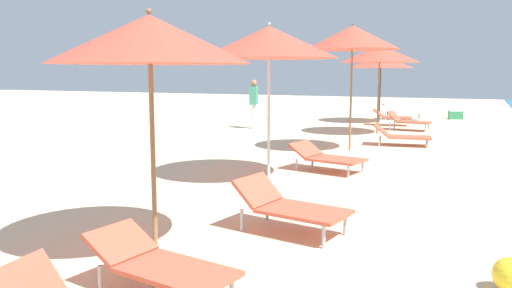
# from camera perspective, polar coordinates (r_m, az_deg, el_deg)

# --- Properties ---
(umbrella_third) EXTENTS (2.03, 2.03, 2.47)m
(umbrella_third) POSITION_cam_1_polar(r_m,az_deg,el_deg) (5.26, -11.82, 11.37)
(umbrella_third) COLOR olive
(umbrella_third) RESTS_ON ground
(lounger_third_shoreside) EXTENTS (1.38, 0.88, 0.60)m
(lounger_third_shoreside) POSITION_cam_1_polar(r_m,az_deg,el_deg) (5.93, 3.80, -6.87)
(lounger_third_shoreside) COLOR #D8593F
(lounger_third_shoreside) RESTS_ON ground
(lounger_third_inland) EXTENTS (1.40, 0.78, 0.49)m
(lounger_third_inland) POSITION_cam_1_polar(r_m,az_deg,el_deg) (4.42, -10.74, -12.96)
(lounger_third_inland) COLOR #D8593F
(lounger_third_inland) RESTS_ON ground
(umbrella_fourth) EXTENTS (2.34, 2.34, 2.67)m
(umbrella_fourth) POSITION_cam_1_polar(r_m,az_deg,el_deg) (8.74, 1.47, 11.30)
(umbrella_fourth) COLOR silver
(umbrella_fourth) RESTS_ON ground
(lounger_fourth_shoreside) EXTENTS (1.46, 0.98, 0.51)m
(lounger_fourth_shoreside) POSITION_cam_1_polar(r_m,az_deg,el_deg) (9.60, 7.96, -1.41)
(lounger_fourth_shoreside) COLOR #D8593F
(lounger_fourth_shoreside) RESTS_ON ground
(umbrella_fifth) EXTENTS (2.17, 2.17, 2.96)m
(umbrella_fifth) POSITION_cam_1_polar(r_m,az_deg,el_deg) (12.16, 10.74, 11.61)
(umbrella_fifth) COLOR olive
(umbrella_fifth) RESTS_ON ground
(lounger_fifth_shoreside) EXTENTS (1.47, 0.85, 0.53)m
(lounger_fifth_shoreside) POSITION_cam_1_polar(r_m,az_deg,el_deg) (13.30, 15.94, 0.95)
(lounger_fifth_shoreside) COLOR #D8593F
(lounger_fifth_shoreside) RESTS_ON ground
(umbrella_sixth) EXTENTS (2.32, 2.32, 2.68)m
(umbrella_sixth) POSITION_cam_1_polar(r_m,az_deg,el_deg) (15.60, 13.67, 9.78)
(umbrella_sixth) COLOR olive
(umbrella_sixth) RESTS_ON ground
(lounger_sixth_shoreside) EXTENTS (1.36, 0.80, 0.60)m
(lounger_sixth_shoreside) POSITION_cam_1_polar(r_m,az_deg,el_deg) (16.80, 16.67, 2.53)
(lounger_sixth_shoreside) COLOR #D8593F
(lounger_sixth_shoreside) RESTS_ON ground
(umbrella_farthest) EXTENTS (2.34, 2.34, 2.46)m
(umbrella_farthest) POSITION_cam_1_polar(r_m,az_deg,el_deg) (19.20, 13.81, 8.89)
(umbrella_farthest) COLOR #4C4C51
(umbrella_farthest) RESTS_ON ground
(lounger_farthest_shoreside) EXTENTS (1.48, 0.67, 0.63)m
(lounger_farthest_shoreside) POSITION_cam_1_polar(r_m,az_deg,el_deg) (20.41, 15.95, 3.58)
(lounger_farthest_shoreside) COLOR white
(lounger_farthest_shoreside) RESTS_ON ground
(lounger_farthest_inland) EXTENTS (1.35, 0.78, 0.57)m
(lounger_farthest_inland) POSITION_cam_1_polar(r_m,az_deg,el_deg) (18.19, 14.93, 3.03)
(lounger_farthest_inland) COLOR #D8593F
(lounger_farthest_inland) RESTS_ON ground
(person_walking_mid) EXTENTS (0.29, 0.40, 1.59)m
(person_walking_mid) POSITION_cam_1_polar(r_m,az_deg,el_deg) (16.58, -0.26, 5.04)
(person_walking_mid) COLOR silver
(person_walking_mid) RESTS_ON ground
(beach_ball) EXTENTS (0.30, 0.30, 0.30)m
(beach_ball) POSITION_cam_1_polar(r_m,az_deg,el_deg) (4.95, 26.57, -12.95)
(beach_ball) COLOR yellow
(beach_ball) RESTS_ON ground
(cooler_box) EXTENTS (0.58, 0.46, 0.37)m
(cooler_box) POSITION_cam_1_polar(r_m,az_deg,el_deg) (21.31, 21.42, 3.09)
(cooler_box) COLOR #338C59
(cooler_box) RESTS_ON ground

